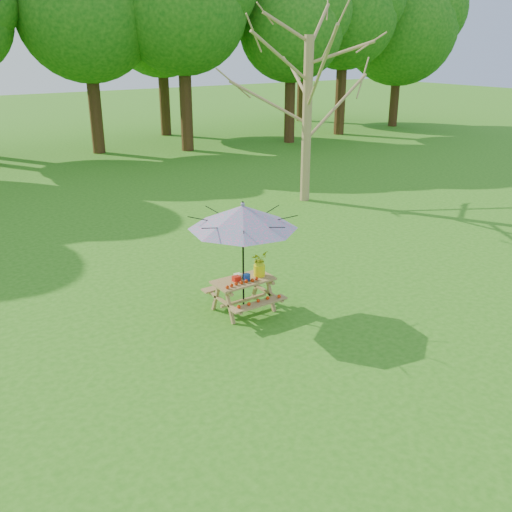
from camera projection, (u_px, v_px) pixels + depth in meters
ground at (340, 480)px, 6.99m from camera, size 120.00×120.00×0.00m
picnic_table at (244, 295)px, 11.30m from camera, size 1.20×1.32×0.67m
patio_umbrella at (243, 217)px, 10.73m from camera, size 2.52×2.52×2.25m
produce_bins at (241, 277)px, 11.15m from camera, size 0.33×0.36×0.13m
tomatoes_row at (242, 283)px, 10.95m from camera, size 0.77×0.13×0.07m
flower_bucket at (259, 263)px, 11.27m from camera, size 0.38×0.36×0.51m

